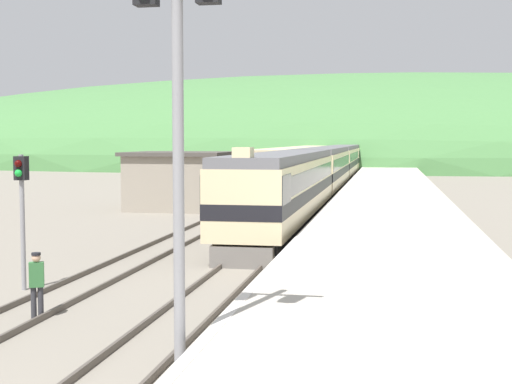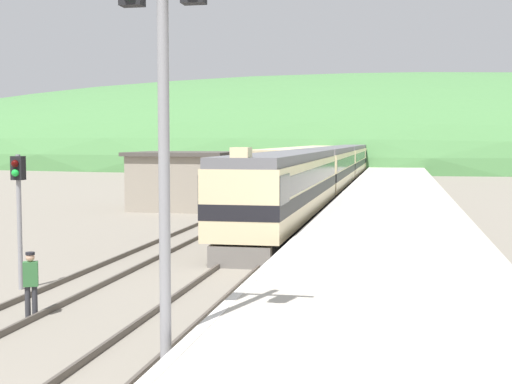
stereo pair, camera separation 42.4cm
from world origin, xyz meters
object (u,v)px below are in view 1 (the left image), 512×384
siding_train (298,164)px  express_train_lead_car (285,188)px  track_worker (37,281)px  carriage_second (324,170)px  signal_mast_main (177,64)px  signal_post_siding (22,193)px  carriage_fifth (357,154)px  carriage_fourth (351,157)px  carriage_third (341,162)px

siding_train → express_train_lead_car: bearing=-83.9°
track_worker → siding_train: bearing=90.5°
carriage_second → signal_mast_main: (1.43, -45.03, 3.68)m
signal_post_siding → track_worker: bearing=-56.4°
carriage_fifth → signal_mast_main: bearing=-89.2°
signal_mast_main → carriage_second: bearing=91.8°
carriage_fifth → siding_train: 46.31m
carriage_fourth → carriage_fifth: size_ratio=1.00×
carriage_second → carriage_fourth: 41.82m
signal_post_siding → track_worker: size_ratio=2.42×
carriage_fifth → siding_train: (-4.15, -46.13, -0.18)m
carriage_third → carriage_fifth: bearing=90.0°
express_train_lead_car → carriage_fifth: 84.84m
carriage_second → carriage_fifth: same height
signal_mast_main → carriage_fourth: bearing=90.9°
carriage_third → carriage_second: bearing=-90.0°
carriage_fourth → signal_post_siding: bearing=-94.1°
siding_train → track_worker: size_ratio=27.82×
track_worker → carriage_second: bearing=84.9°
carriage_second → siding_train: 17.12m
siding_train → signal_post_siding: (-1.54, -54.04, 0.97)m
express_train_lead_car → track_worker: bearing=-101.2°
express_train_lead_car → signal_mast_main: 23.25m
carriage_second → carriage_fourth: same height
carriage_third → siding_train: size_ratio=0.43×
carriage_fifth → siding_train: size_ratio=0.43×
express_train_lead_car → track_worker: size_ratio=13.08×
siding_train → signal_post_siding: size_ratio=11.50×
express_train_lead_car → carriage_second: size_ratio=1.10×
signal_post_siding → signal_mast_main: bearing=-46.8°
carriage_second → signal_mast_main: size_ratio=2.27×
carriage_fifth → signal_mast_main: 107.83m
signal_post_siding → carriage_second: bearing=81.4°
carriage_third → track_worker: bearing=-93.4°
express_train_lead_car → signal_mast_main: (1.43, -22.92, 3.67)m
carriage_fourth → siding_train: size_ratio=0.43×
carriage_third → signal_mast_main: (1.43, -65.94, 3.68)m
express_train_lead_car → carriage_fifth: express_train_lead_car is taller
carriage_fifth → signal_post_siding: signal_post_siding is taller
siding_train → signal_post_siding: bearing=-91.6°
carriage_fifth → signal_post_siding: 100.33m
carriage_fifth → carriage_third: bearing=-90.0°
track_worker → signal_mast_main: bearing=-41.6°
carriage_third → track_worker: size_ratio=11.93×
carriage_fifth → track_worker: carriage_fifth is taller
signal_post_siding → track_worker: (2.05, -3.09, -1.96)m
carriage_third → carriage_fourth: 20.91m
signal_post_siding → express_train_lead_car: bearing=69.6°
carriage_second → signal_mast_main: 45.20m
carriage_second → siding_train: bearing=104.0°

